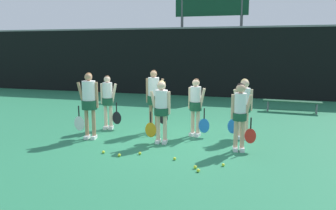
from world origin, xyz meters
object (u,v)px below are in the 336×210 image
(tennis_ball_1, at_px, (223,165))
(tennis_ball_7, at_px, (140,153))
(player_5, at_px, (196,103))
(tennis_ball_0, at_px, (103,152))
(tennis_ball_6, at_px, (198,170))
(player_2, at_px, (240,111))
(scoreboard, at_px, (211,11))
(player_0, at_px, (89,100))
(tennis_ball_3, at_px, (195,167))
(tennis_ball_4, at_px, (119,155))
(player_3, at_px, (108,98))
(tennis_ball_2, at_px, (245,129))
(player_1, at_px, (161,107))
(player_4, at_px, (154,96))
(player_6, at_px, (244,103))
(bench_courtside, at_px, (292,102))
(tennis_ball_5, at_px, (175,159))

(tennis_ball_1, bearing_deg, tennis_ball_7, 173.19)
(player_5, xyz_separation_m, tennis_ball_0, (-1.76, -2.09, -0.89))
(tennis_ball_6, bearing_deg, player_2, 67.19)
(scoreboard, bearing_deg, player_0, -100.83)
(tennis_ball_3, bearing_deg, tennis_ball_1, 28.99)
(player_2, height_order, tennis_ball_4, player_2)
(scoreboard, xyz_separation_m, player_5, (0.89, -8.33, -3.32))
(player_5, relative_size, tennis_ball_6, 23.32)
(player_3, height_order, tennis_ball_2, player_3)
(tennis_ball_1, relative_size, tennis_ball_4, 0.90)
(player_1, xyz_separation_m, tennis_ball_6, (1.29, -1.73, -0.92))
(scoreboard, relative_size, player_5, 3.40)
(scoreboard, height_order, player_0, scoreboard)
(scoreboard, relative_size, tennis_ball_3, 76.38)
(player_1, height_order, player_2, player_2)
(player_4, relative_size, player_6, 1.11)
(player_1, bearing_deg, player_5, 47.70)
(player_0, xyz_separation_m, player_6, (3.95, 1.14, -0.10))
(player_3, xyz_separation_m, tennis_ball_0, (0.91, -2.16, -0.90))
(tennis_ball_4, relative_size, tennis_ball_6, 1.03)
(player_2, bearing_deg, player_6, 80.99)
(tennis_ball_1, distance_m, tennis_ball_4, 2.33)
(bench_courtside, bearing_deg, tennis_ball_2, -111.50)
(tennis_ball_4, xyz_separation_m, tennis_ball_5, (1.26, 0.12, -0.00))
(player_5, relative_size, tennis_ball_3, 22.48)
(bench_courtside, height_order, player_2, player_2)
(tennis_ball_6, bearing_deg, player_4, 123.56)
(tennis_ball_3, bearing_deg, tennis_ball_7, 159.45)
(tennis_ball_0, xyz_separation_m, tennis_ball_7, (0.85, 0.15, 0.00))
(tennis_ball_3, distance_m, tennis_ball_5, 0.66)
(player_2, bearing_deg, tennis_ball_3, -125.99)
(tennis_ball_7, bearing_deg, tennis_ball_5, -9.01)
(tennis_ball_2, xyz_separation_m, tennis_ball_4, (-2.61, -3.26, 0.00))
(bench_courtside, xyz_separation_m, tennis_ball_6, (-2.29, -6.98, -0.34))
(player_4, height_order, tennis_ball_3, player_4)
(player_0, bearing_deg, player_4, 29.47)
(tennis_ball_5, bearing_deg, tennis_ball_2, 66.79)
(tennis_ball_0, bearing_deg, tennis_ball_4, -13.74)
(tennis_ball_5, bearing_deg, player_6, 58.72)
(tennis_ball_2, distance_m, tennis_ball_4, 4.17)
(player_6, height_order, tennis_ball_3, player_6)
(player_6, xyz_separation_m, tennis_ball_3, (-0.79, -2.57, -0.92))
(tennis_ball_2, distance_m, tennis_ball_6, 3.76)
(tennis_ball_0, distance_m, tennis_ball_4, 0.46)
(player_4, xyz_separation_m, tennis_ball_7, (0.33, -2.06, -1.03))
(tennis_ball_3, distance_m, tennis_ball_4, 1.82)
(tennis_ball_0, bearing_deg, bench_courtside, 54.31)
(scoreboard, relative_size, player_6, 3.36)
(bench_courtside, height_order, tennis_ball_5, bench_courtside)
(player_3, distance_m, player_4, 1.44)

